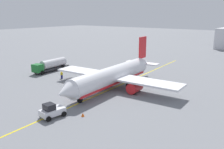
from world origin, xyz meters
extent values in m
plane|color=slate|center=(0.00, 0.00, 0.00)|extent=(400.00, 400.00, 0.00)
cylinder|color=white|center=(0.00, 0.00, 2.82)|extent=(23.89, 4.53, 3.64)
cube|color=red|center=(0.00, 0.00, 1.82)|extent=(22.55, 3.83, 1.02)
cone|color=white|center=(13.20, 0.50, 2.82)|extent=(3.43, 3.61, 3.49)
cone|color=white|center=(-13.86, -0.52, 3.18)|extent=(4.74, 3.26, 3.09)
cube|color=red|center=(-13.20, -0.50, 7.04)|extent=(3.21, 0.48, 5.20)
cube|color=white|center=(-13.20, -0.50, 3.22)|extent=(2.72, 8.48, 0.24)
cube|color=white|center=(-1.00, -0.04, 2.36)|extent=(5.88, 28.81, 0.36)
cylinder|color=red|center=(-0.40, 5.19, 1.11)|extent=(3.28, 2.22, 2.10)
cylinder|color=red|center=(0.00, -5.20, 1.11)|extent=(3.28, 2.22, 2.10)
cylinder|color=#4C4C51|center=(9.90, 0.37, 1.14)|extent=(0.24, 0.24, 1.18)
cylinder|color=black|center=(9.90, 0.37, 0.55)|extent=(1.11, 0.44, 1.10)
cylinder|color=#4C4C51|center=(-2.10, 2.52, 1.14)|extent=(0.24, 0.24, 1.18)
cylinder|color=black|center=(-2.10, 2.52, 0.55)|extent=(1.11, 0.44, 1.10)
cylinder|color=#4C4C51|center=(-1.90, -2.67, 1.14)|extent=(0.24, 0.24, 1.18)
cylinder|color=black|center=(-1.90, -2.67, 0.55)|extent=(1.11, 0.44, 1.10)
cube|color=#2D2D33|center=(-3.32, -22.61, 0.70)|extent=(10.84, 3.30, 0.30)
cube|color=#196B28|center=(1.61, -22.23, 1.65)|extent=(2.18, 2.54, 2.00)
cube|color=black|center=(2.50, -22.17, 2.05)|extent=(0.31, 2.01, 0.90)
cylinder|color=silver|center=(-3.92, -22.65, 2.00)|extent=(8.04, 2.89, 2.30)
cylinder|color=black|center=(1.11, -21.02, 0.55)|extent=(1.12, 0.43, 1.10)
cylinder|color=black|center=(1.30, -23.51, 0.55)|extent=(1.12, 0.43, 1.10)
cylinder|color=black|center=(-6.17, -21.57, 0.55)|extent=(1.12, 0.43, 1.10)
cylinder|color=black|center=(-5.98, -24.06, 0.55)|extent=(1.12, 0.43, 1.10)
cube|color=silver|center=(16.68, 1.26, 0.85)|extent=(3.87, 2.53, 0.90)
cube|color=black|center=(17.17, 1.19, 1.75)|extent=(1.63, 1.80, 0.90)
cylinder|color=black|center=(15.24, 0.48, 0.40)|extent=(0.84, 0.42, 0.80)
cylinder|color=black|center=(15.55, 2.45, 0.40)|extent=(0.84, 0.42, 0.80)
cylinder|color=black|center=(17.81, 0.08, 0.40)|extent=(0.84, 0.42, 0.80)
cylinder|color=black|center=(18.12, 2.05, 0.40)|extent=(0.84, 0.42, 0.80)
cube|color=navy|center=(0.54, -14.55, 0.42)|extent=(0.54, 0.52, 0.85)
cube|color=yellow|center=(0.54, -14.55, 1.15)|extent=(0.63, 0.59, 0.60)
sphere|color=tan|center=(0.54, -14.55, 1.59)|extent=(0.24, 0.24, 0.24)
cone|color=#F2590F|center=(13.87, 4.78, 0.28)|extent=(0.50, 0.50, 0.56)
cube|color=#4C515B|center=(-86.92, 2.03, 3.10)|extent=(20.36, 1.16, 5.84)
cube|color=yellow|center=(0.00, 0.00, 0.01)|extent=(75.08, 3.14, 0.01)
camera|label=1|loc=(38.57, 28.50, 15.06)|focal=38.97mm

